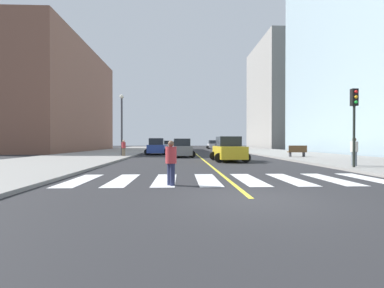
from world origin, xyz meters
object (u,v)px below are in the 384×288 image
at_px(car_black_second, 223,146).
at_px(park_bench, 297,151).
at_px(car_silver_nearest, 213,145).
at_px(pedestrian_crossing, 171,161).
at_px(car_white_fourth, 166,145).
at_px(pedestrian_walking_west, 124,147).
at_px(car_yellow_fifth, 229,150).
at_px(car_blue_sixth, 157,147).
at_px(pedestrian_waiting_east, 354,150).
at_px(traffic_light_near_corner, 354,112).
at_px(car_gray_third, 182,149).
at_px(street_lamp, 122,119).

distance_m(car_black_second, park_bench, 19.19).
relative_size(car_silver_nearest, pedestrian_crossing, 2.66).
bearing_deg(car_white_fourth, pedestrian_walking_west, -95.07).
bearing_deg(car_silver_nearest, car_black_second, 89.09).
relative_size(car_yellow_fifth, car_blue_sixth, 1.00).
height_order(pedestrian_crossing, pedestrian_waiting_east, pedestrian_waiting_east).
bearing_deg(traffic_light_near_corner, car_blue_sixth, -56.19).
height_order(car_gray_third, street_lamp, street_lamp).
bearing_deg(street_lamp, park_bench, -10.48).
relative_size(car_silver_nearest, car_blue_sixth, 0.96).
relative_size(car_white_fourth, traffic_light_near_corner, 0.92).
bearing_deg(car_gray_third, pedestrian_crossing, -93.77).
xyz_separation_m(pedestrian_waiting_east, street_lamp, (-17.18, 13.67, 3.01)).
bearing_deg(pedestrian_walking_west, park_bench, 10.73).
bearing_deg(street_lamp, pedestrian_waiting_east, -38.51).
bearing_deg(pedestrian_waiting_east, car_white_fourth, -164.96).
xyz_separation_m(pedestrian_crossing, street_lamp, (-6.08, 19.98, 3.20)).
relative_size(car_gray_third, pedestrian_waiting_east, 2.57).
height_order(car_yellow_fifth, pedestrian_walking_west, car_yellow_fifth).
bearing_deg(pedestrian_waiting_east, pedestrian_crossing, -62.43).
bearing_deg(traffic_light_near_corner, pedestrian_walking_west, -39.84).
xyz_separation_m(car_yellow_fifth, car_blue_sixth, (-7.14, 12.47, 0.00)).
height_order(car_gray_third, pedestrian_waiting_east, car_gray_third).
distance_m(car_black_second, traffic_light_near_corner, 30.13).
bearing_deg(park_bench, pedestrian_waiting_east, 178.60).
bearing_deg(park_bench, car_yellow_fifth, 120.53).
bearing_deg(car_white_fourth, car_silver_nearest, 11.80).
bearing_deg(pedestrian_crossing, car_yellow_fifth, -55.51).
bearing_deg(car_gray_third, pedestrian_walking_west, 179.22).
bearing_deg(pedestrian_waiting_east, car_yellow_fifth, -135.97).
distance_m(car_yellow_fifth, pedestrian_walking_west, 11.81).
relative_size(car_black_second, car_white_fourth, 1.11).
relative_size(park_bench, pedestrian_walking_west, 1.09).
xyz_separation_m(traffic_light_near_corner, street_lamp, (-16.61, 14.56, 0.73)).
xyz_separation_m(car_white_fourth, pedestrian_crossing, (2.93, -52.02, 0.04)).
relative_size(car_yellow_fifth, pedestrian_waiting_east, 2.70).
bearing_deg(street_lamp, car_black_second, 48.56).
xyz_separation_m(park_bench, pedestrian_waiting_east, (-0.85, -10.34, 0.42)).
relative_size(car_yellow_fifth, traffic_light_near_corner, 1.03).
bearing_deg(pedestrian_walking_west, car_silver_nearest, 87.29).
distance_m(car_gray_third, pedestrian_waiting_east, 16.66).
distance_m(car_white_fourth, pedestrian_waiting_east, 47.82).
distance_m(car_black_second, pedestrian_crossing, 36.08).
bearing_deg(street_lamp, car_blue_sixth, 57.54).
distance_m(car_gray_third, car_yellow_fifth, 7.48).
xyz_separation_m(car_black_second, street_lamp, (-13.53, -15.32, 3.16)).
relative_size(traffic_light_near_corner, park_bench, 2.51).
xyz_separation_m(car_blue_sixth, park_bench, (14.69, -8.59, -0.29)).
bearing_deg(car_gray_third, car_black_second, 64.19).
relative_size(car_gray_third, pedestrian_crossing, 2.66).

